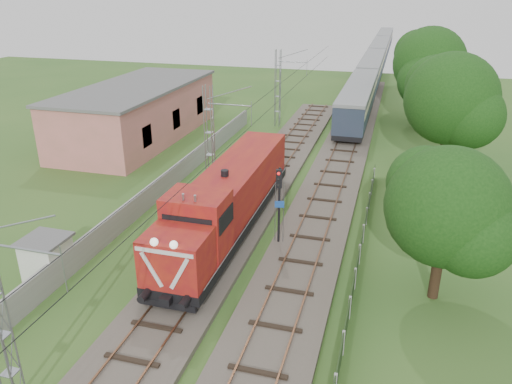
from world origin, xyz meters
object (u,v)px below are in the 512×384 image
(locomotive, at_px, (228,199))
(coach_rake, at_px, (376,58))
(signal_post, at_px, (279,194))
(relay_hut, at_px, (47,258))

(locomotive, relative_size, coach_rake, 0.20)
(locomotive, relative_size, signal_post, 3.62)
(signal_post, height_order, relay_hut, signal_post)
(signal_post, relative_size, relay_hut, 2.13)
(relay_hut, bearing_deg, signal_post, 31.06)
(locomotive, relative_size, relay_hut, 7.71)
(locomotive, distance_m, signal_post, 3.56)
(coach_rake, height_order, signal_post, signal_post)
(signal_post, xyz_separation_m, relay_hut, (-10.70, -6.44, -2.19))
(coach_rake, height_order, relay_hut, coach_rake)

